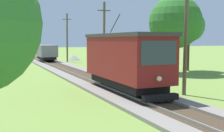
# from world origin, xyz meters

# --- Properties ---
(red_tram) EXTENTS (2.60, 8.54, 4.79)m
(red_tram) POSITION_xyz_m (0.00, 17.69, 2.19)
(red_tram) COLOR maroon
(red_tram) RESTS_ON rail_right
(freight_car) EXTENTS (2.40, 5.20, 2.31)m
(freight_car) POSITION_xyz_m (0.00, 45.13, 1.56)
(freight_car) COLOR slate
(freight_car) RESTS_ON rail_right
(utility_pole_near_tram) EXTENTS (1.40, 0.38, 8.34)m
(utility_pole_near_tram) POSITION_xyz_m (3.17, 15.74, 4.26)
(utility_pole_near_tram) COLOR brown
(utility_pole_near_tram) RESTS_ON ground
(utility_pole_mid) EXTENTS (1.40, 0.44, 7.33)m
(utility_pole_mid) POSITION_xyz_m (3.17, 29.46, 3.76)
(utility_pole_mid) COLOR brown
(utility_pole_mid) RESTS_ON ground
(utility_pole_far) EXTENTS (1.40, 0.44, 7.43)m
(utility_pole_far) POSITION_xyz_m (3.17, 45.07, 3.81)
(utility_pole_far) COLOR brown
(utility_pole_far) RESTS_ON ground
(gravel_pile) EXTENTS (2.66, 2.66, 0.91)m
(gravel_pile) POSITION_xyz_m (4.89, 47.68, 0.46)
(gravel_pile) COLOR gray
(gravel_pile) RESTS_ON ground
(tree_left_near) EXTENTS (5.34, 5.34, 7.87)m
(tree_left_near) POSITION_xyz_m (9.46, 25.79, 5.20)
(tree_left_near) COLOR #4C3823
(tree_left_near) RESTS_ON ground
(tree_right_far) EXTENTS (3.51, 3.51, 6.68)m
(tree_right_far) POSITION_xyz_m (12.29, 27.33, 4.90)
(tree_right_far) COLOR #4C3823
(tree_right_far) RESTS_ON ground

